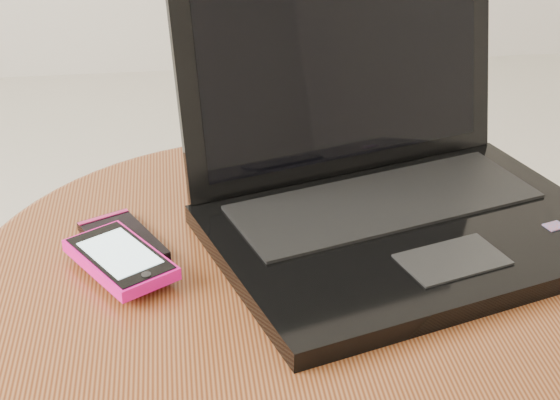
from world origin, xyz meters
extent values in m
cylinder|color=#5B2710|center=(0.10, -0.04, 0.49)|extent=(0.61, 0.61, 0.03)
torus|color=#5B2710|center=(0.10, -0.04, 0.49)|extent=(0.64, 0.64, 0.03)
cube|color=black|center=(0.24, -0.02, 0.52)|extent=(0.46, 0.38, 0.02)
cube|color=black|center=(0.23, 0.03, 0.53)|extent=(0.35, 0.21, 0.00)
cube|color=black|center=(0.26, -0.09, 0.53)|extent=(0.11, 0.09, 0.00)
cube|color=red|center=(0.39, -0.04, 0.53)|extent=(0.02, 0.02, 0.00)
cube|color=black|center=(0.20, 0.13, 0.65)|extent=(0.39, 0.16, 0.24)
cube|color=black|center=(0.20, 0.13, 0.65)|extent=(0.34, 0.13, 0.20)
cube|color=black|center=(-0.05, 0.02, 0.51)|extent=(0.10, 0.12, 0.01)
cube|color=#C12264|center=(-0.08, 0.06, 0.52)|extent=(0.05, 0.03, 0.00)
cube|color=#FA0E92|center=(-0.05, -0.04, 0.53)|extent=(0.12, 0.13, 0.01)
cube|color=black|center=(-0.05, -0.04, 0.53)|extent=(0.11, 0.13, 0.00)
cube|color=silver|center=(-0.05, -0.04, 0.53)|extent=(0.09, 0.10, 0.00)
cylinder|color=black|center=(-0.03, -0.08, 0.53)|extent=(0.01, 0.01, 0.00)
camera|label=1|loc=(0.01, -0.74, 0.96)|focal=53.93mm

